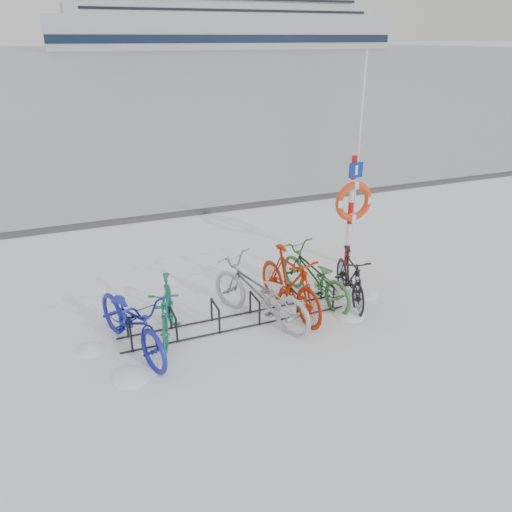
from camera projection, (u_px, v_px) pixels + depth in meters
ground at (236, 323)px, 8.67m from camera, size 900.00×900.00×0.00m
ice_sheet at (52, 54)px, 140.46m from camera, size 400.00×298.00×0.02m
quay_edge at (164, 216)px, 13.66m from camera, size 400.00×0.25×0.10m
bike_rack at (235, 314)px, 8.59m from camera, size 4.00×0.48×0.46m
lifebuoy_station at (353, 201)px, 10.23m from camera, size 0.84×0.23×4.35m
cruise_ferry at (223, 16)px, 191.72m from camera, size 133.28×25.15×43.79m
bike_0 at (131, 318)px, 7.73m from camera, size 1.36×2.26×1.12m
bike_1 at (167, 307)px, 8.18m from camera, size 0.91×1.72×1.00m
bike_2 at (259, 291)px, 8.52m from camera, size 1.65×2.29×1.14m
bike_3 at (290, 281)px, 8.82m from camera, size 0.80×2.04×1.20m
bike_4 at (314, 274)px, 9.27m from camera, size 1.07×2.06×1.03m
bike_5 at (350, 276)px, 9.22m from camera, size 0.88×1.75×1.01m
snow_drifts at (264, 323)px, 8.67m from camera, size 5.51×1.88×0.19m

